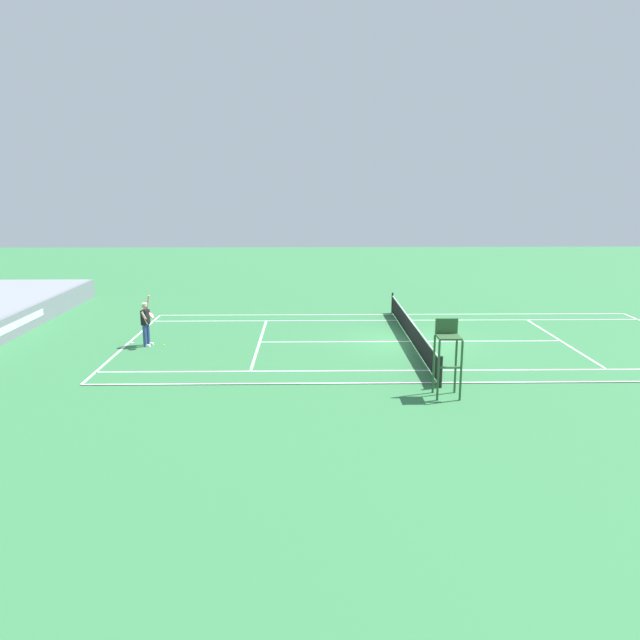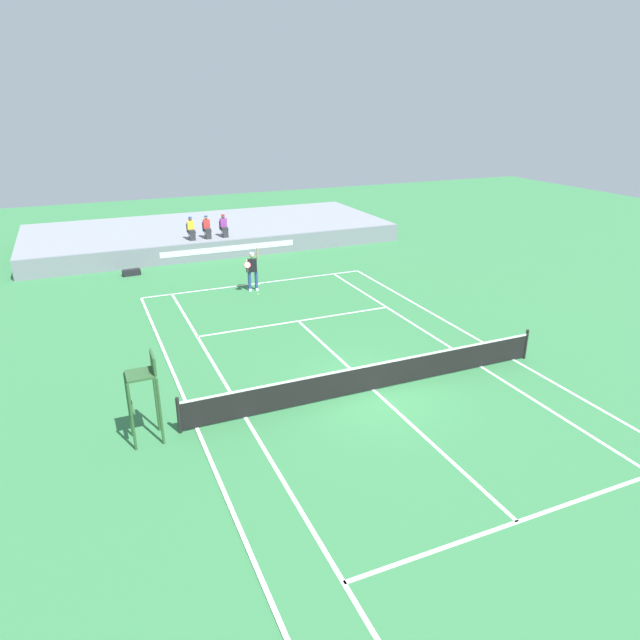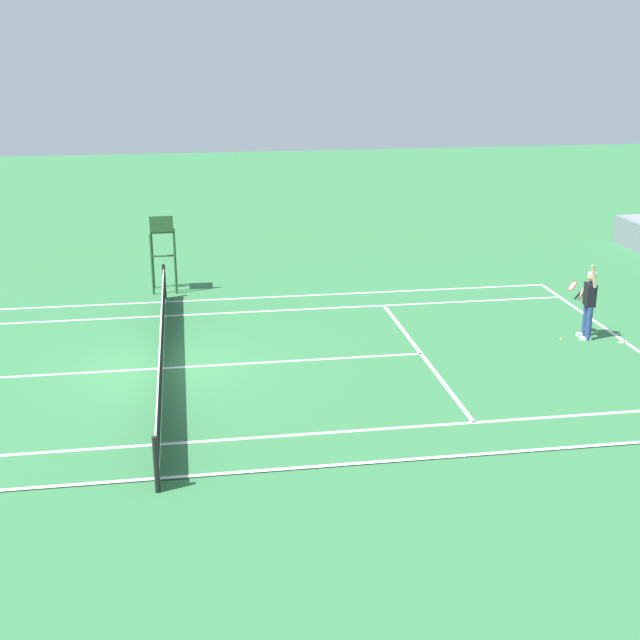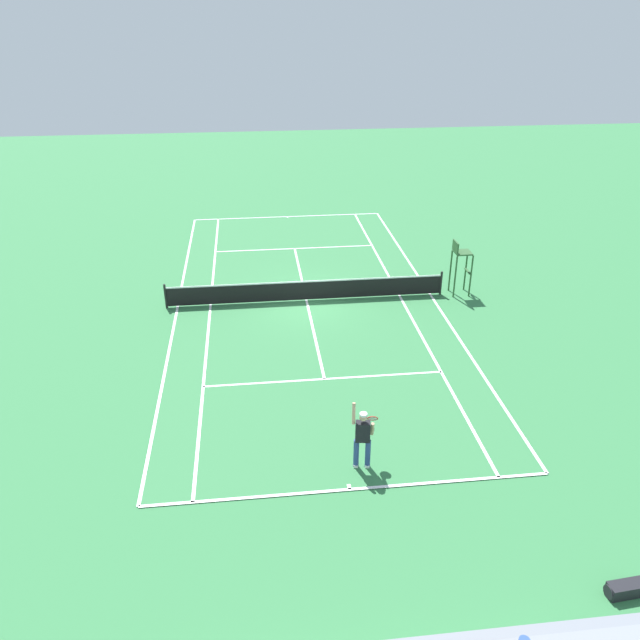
% 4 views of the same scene
% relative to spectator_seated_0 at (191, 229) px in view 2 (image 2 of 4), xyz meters
% --- Properties ---
extents(ground_plane, '(80.00, 80.00, 0.00)m').
position_rel_spectator_seated_0_xyz_m(ground_plane, '(1.83, -18.12, -1.65)').
color(ground_plane, '#337542').
extents(court, '(11.08, 23.88, 0.03)m').
position_rel_spectator_seated_0_xyz_m(court, '(1.83, -18.12, -1.64)').
color(court, '#337542').
rests_on(court, ground).
extents(net, '(11.98, 0.10, 1.07)m').
position_rel_spectator_seated_0_xyz_m(net, '(1.83, -18.12, -1.13)').
color(net, black).
rests_on(net, ground).
extents(barrier_wall, '(21.89, 0.25, 1.04)m').
position_rel_spectator_seated_0_xyz_m(barrier_wall, '(1.83, -0.96, -1.13)').
color(barrier_wall, gray).
rests_on(barrier_wall, ground).
extents(bleacher_platform, '(21.89, 9.16, 1.04)m').
position_rel_spectator_seated_0_xyz_m(bleacher_platform, '(1.83, 3.74, -1.13)').
color(bleacher_platform, gray).
rests_on(bleacher_platform, ground).
extents(spectator_seated_0, '(0.44, 0.60, 1.26)m').
position_rel_spectator_seated_0_xyz_m(spectator_seated_0, '(0.00, 0.00, 0.00)').
color(spectator_seated_0, '#474C56').
rests_on(spectator_seated_0, bleacher_platform).
extents(spectator_seated_1, '(0.44, 0.60, 1.26)m').
position_rel_spectator_seated_0_xyz_m(spectator_seated_1, '(0.90, 0.00, 0.00)').
color(spectator_seated_1, '#474C56').
rests_on(spectator_seated_1, bleacher_platform).
extents(spectator_seated_2, '(0.44, 0.60, 1.26)m').
position_rel_spectator_seated_0_xyz_m(spectator_seated_2, '(1.88, 0.00, 0.00)').
color(spectator_seated_2, '#474C56').
rests_on(spectator_seated_2, bleacher_platform).
extents(tennis_player, '(0.81, 0.62, 2.08)m').
position_rel_spectator_seated_0_xyz_m(tennis_player, '(1.35, -7.13, -0.66)').
color(tennis_player, navy).
rests_on(tennis_player, ground).
extents(tennis_ball, '(0.07, 0.07, 0.07)m').
position_rel_spectator_seated_0_xyz_m(tennis_ball, '(1.38, -7.81, -1.62)').
color(tennis_ball, '#D1E533').
rests_on(tennis_ball, ground).
extents(umpire_chair, '(0.77, 0.77, 2.44)m').
position_rel_spectator_seated_0_xyz_m(umpire_chair, '(-4.89, -18.12, -0.09)').
color(umpire_chair, '#2D562D').
rests_on(umpire_chair, ground).
extents(equipment_bag, '(0.92, 0.39, 0.32)m').
position_rel_spectator_seated_0_xyz_m(equipment_bag, '(-3.64, -2.29, -1.49)').
color(equipment_bag, black).
rests_on(equipment_bag, ground).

